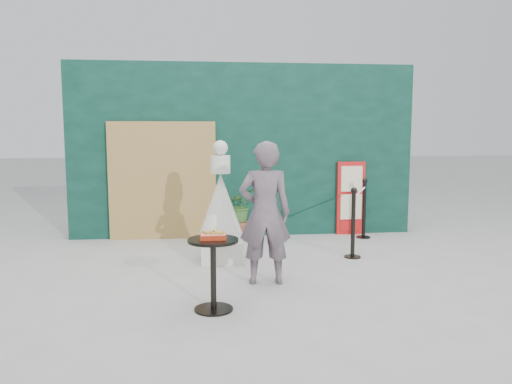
# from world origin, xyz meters

# --- Properties ---
(ground) EXTENTS (60.00, 60.00, 0.00)m
(ground) POSITION_xyz_m (0.00, 0.00, 0.00)
(ground) COLOR #ADAAA5
(ground) RESTS_ON ground
(back_wall) EXTENTS (6.00, 0.30, 3.00)m
(back_wall) POSITION_xyz_m (0.00, 3.15, 1.50)
(back_wall) COLOR black
(back_wall) RESTS_ON ground
(bamboo_fence) EXTENTS (1.80, 0.08, 2.00)m
(bamboo_fence) POSITION_xyz_m (-1.40, 2.94, 1.00)
(bamboo_fence) COLOR tan
(bamboo_fence) RESTS_ON ground
(woman) EXTENTS (0.65, 0.45, 1.72)m
(woman) POSITION_xyz_m (-0.00, 0.24, 0.86)
(woman) COLOR slate
(woman) RESTS_ON ground
(menu_board) EXTENTS (0.50, 0.07, 1.30)m
(menu_board) POSITION_xyz_m (1.90, 2.95, 0.65)
(menu_board) COLOR red
(menu_board) RESTS_ON ground
(statue) EXTENTS (0.67, 0.67, 1.71)m
(statue) POSITION_xyz_m (-0.48, 1.33, 0.70)
(statue) COLOR silver
(statue) RESTS_ON ground
(cafe_table) EXTENTS (0.52, 0.52, 0.75)m
(cafe_table) POSITION_xyz_m (-0.65, -0.62, 0.50)
(cafe_table) COLOR black
(cafe_table) RESTS_ON ground
(food_basket) EXTENTS (0.26, 0.19, 0.11)m
(food_basket) POSITION_xyz_m (-0.64, -0.62, 0.79)
(food_basket) COLOR #B72E13
(food_basket) RESTS_ON cafe_table
(planter) EXTENTS (0.52, 0.45, 0.88)m
(planter) POSITION_xyz_m (-0.10, 2.72, 0.51)
(planter) COLOR brown
(planter) RESTS_ON ground
(stanchion_barrier) EXTENTS (0.84, 1.54, 1.03)m
(stanchion_barrier) POSITION_xyz_m (1.74, 1.97, 0.49)
(stanchion_barrier) COLOR black
(stanchion_barrier) RESTS_ON ground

